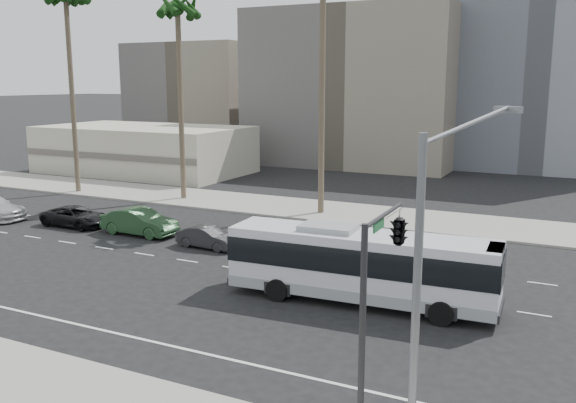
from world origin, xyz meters
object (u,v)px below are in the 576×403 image
Objects in this scene: car_a at (208,237)px; traffic_signal at (396,237)px; car_b at (139,222)px; car_c at (76,216)px; city_bus at (361,264)px; palm_mid at (178,13)px; streetlight_corner at (429,273)px.

traffic_signal is (15.04, -12.47, 4.58)m from car_a.
car_b is 1.06× the size of car_c.
city_bus reaches higher than car_b.
city_bus is at bearing -109.03° from car_a.
car_a is 0.23× the size of palm_mid.
streetlight_corner is at bearing -124.33° from car_b.
streetlight_corner reaches higher than car_b.
car_c is (-22.54, 5.42, -1.13)m from city_bus.
traffic_signal is at bearing 141.35° from streetlight_corner.
traffic_signal reaches higher than car_b.
car_a is (-11.27, 4.74, -1.16)m from city_bus.
traffic_signal reaches higher than city_bus.
city_bus is 3.08× the size of car_a.
city_bus reaches higher than car_c.
car_b is at bearing 164.68° from streetlight_corner.
city_bus is 1.33× the size of streetlight_corner.
traffic_signal is (-1.66, 2.73, 0.09)m from streetlight_corner.
car_c is 29.77m from traffic_signal.
car_b is (-17.04, 5.47, -0.95)m from city_bus.
car_b is at bearing -89.87° from car_c.
traffic_signal is at bearing -116.87° from car_c.
car_a is at bearing -96.16° from car_b.
streetlight_corner reaches higher than car_a.
traffic_signal reaches higher than car_c.
city_bus is 9.25m from traffic_signal.
car_b is at bearing 86.66° from car_a.
car_b is 5.50m from car_c.
car_b is at bearing 146.68° from traffic_signal.
car_a is at bearing 139.39° from traffic_signal.
streetlight_corner is (5.44, -10.46, 3.32)m from city_bus.
streetlight_corner reaches higher than car_c.
streetlight_corner is (16.71, -15.20, 4.49)m from car_a.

